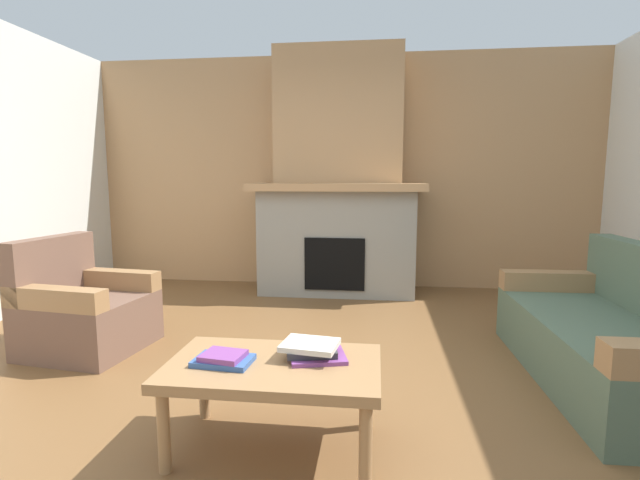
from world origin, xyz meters
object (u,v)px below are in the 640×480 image
Objects in this scene: fireplace at (338,189)px; coffee_table at (274,373)px; couch at (616,339)px; armchair at (84,311)px.

coffee_table is at bearing -90.64° from fireplace.
couch is 1.81× the size of coffee_table.
couch is 3.69m from armchair.
couch is 2.19m from coffee_table.
armchair is (-3.68, 0.15, 0.01)m from couch.
fireplace reaches higher than coffee_table.
fireplace is 3.27m from coffee_table.
armchair reaches higher than coffee_table.
coffee_table is at bearing -32.94° from armchair.
coffee_table is at bearing -154.09° from couch.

